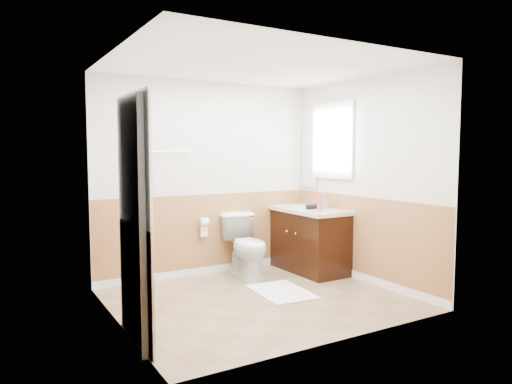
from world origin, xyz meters
TOP-DOWN VIEW (x-y plane):
  - floor at (0.00, 0.00)m, footprint 3.00×3.00m
  - ceiling at (0.00, 0.00)m, footprint 3.00×3.00m
  - wall_back at (0.00, 1.30)m, footprint 3.00×0.00m
  - wall_front at (0.00, -1.30)m, footprint 3.00×0.00m
  - wall_left at (-1.50, 0.00)m, footprint 0.00×3.00m
  - wall_right at (1.50, 0.00)m, footprint 0.00×3.00m
  - wainscot_back at (0.00, 1.29)m, footprint 3.00×0.00m
  - wainscot_front at (0.00, -1.29)m, footprint 3.00×0.00m
  - wainscot_left at (-1.49, 0.00)m, footprint 0.00×2.60m
  - wainscot_right at (1.49, 0.00)m, footprint 0.00×2.60m
  - toilet at (0.34, 0.89)m, footprint 0.51×0.82m
  - bath_mat at (0.34, 0.08)m, footprint 0.61×0.84m
  - vanity_cabinet at (1.21, 0.73)m, footprint 0.55×1.10m
  - vanity_knob_left at (0.91, 0.63)m, footprint 0.03×0.03m
  - vanity_knob_right at (0.91, 0.83)m, footprint 0.03×0.03m
  - countertop at (1.20, 0.73)m, footprint 0.60×1.15m
  - sink_basin at (1.21, 0.88)m, footprint 0.36×0.36m
  - faucet at (1.39, 0.88)m, footprint 0.02×0.02m
  - lotion_bottle at (1.11, 0.39)m, footprint 0.05×0.05m
  - soap_dispenser at (1.33, 0.59)m, footprint 0.11×0.11m
  - hair_dryer_body at (1.16, 0.63)m, footprint 0.14×0.07m
  - hair_dryer_handle at (1.13, 0.66)m, footprint 0.03×0.03m
  - mirror_panel at (1.48, 1.10)m, footprint 0.02×0.35m
  - window_frame at (1.47, 0.59)m, footprint 0.04×0.80m
  - window_glass at (1.49, 0.59)m, footprint 0.01×0.70m
  - door at (-1.40, -0.45)m, footprint 0.29×0.78m
  - door_frame at (-1.48, -0.45)m, footprint 0.02×0.92m
  - door_knob at (-1.34, -0.12)m, footprint 0.06×0.06m
  - towel_bar at (-0.55, 1.25)m, footprint 0.62×0.02m
  - tp_holder_bar at (-0.10, 1.23)m, footprint 0.14×0.02m
  - tp_roll at (-0.10, 1.23)m, footprint 0.10×0.11m
  - tp_sheet at (-0.10, 1.23)m, footprint 0.10×0.01m

SIDE VIEW (x-z plane):
  - floor at x=0.00m, z-range 0.00..0.00m
  - bath_mat at x=0.34m, z-range 0.00..0.02m
  - vanity_cabinet at x=1.21m, z-range 0.00..0.80m
  - toilet at x=0.34m, z-range 0.00..0.80m
  - wainscot_back at x=0.00m, z-range -1.00..2.00m
  - wainscot_front at x=0.00m, z-range -1.00..2.00m
  - wainscot_left at x=-1.49m, z-range -0.80..1.80m
  - wainscot_right at x=1.49m, z-range -0.80..1.80m
  - vanity_knob_left at x=0.91m, z-range 0.53..0.57m
  - vanity_knob_right at x=0.91m, z-range 0.53..0.57m
  - tp_sheet at x=-0.10m, z-range 0.51..0.67m
  - tp_holder_bar at x=-0.10m, z-range 0.69..0.71m
  - tp_roll at x=-0.10m, z-range 0.64..0.76m
  - countertop at x=1.20m, z-range 0.80..0.85m
  - hair_dryer_handle at x=1.13m, z-range 0.82..0.89m
  - sink_basin at x=1.21m, z-range 0.85..0.87m
  - hair_dryer_body at x=1.16m, z-range 0.85..0.92m
  - faucet at x=1.39m, z-range 0.85..0.99m
  - door_knob at x=-1.34m, z-range 0.92..0.98m
  - soap_dispenser at x=1.33m, z-range 0.85..1.06m
  - lotion_bottle at x=1.11m, z-range 0.85..1.07m
  - door at x=-1.40m, z-range 0.00..2.04m
  - door_frame at x=-1.48m, z-range -0.02..2.08m
  - wall_back at x=0.00m, z-range -0.25..2.75m
  - wall_front at x=0.00m, z-range -0.25..2.75m
  - wall_left at x=-1.50m, z-range -0.25..2.75m
  - wall_right at x=1.50m, z-range -0.25..2.75m
  - mirror_panel at x=1.48m, z-range 1.10..2.00m
  - towel_bar at x=-0.55m, z-range 1.59..1.61m
  - window_frame at x=1.47m, z-range 1.25..2.25m
  - window_glass at x=1.49m, z-range 1.30..2.20m
  - ceiling at x=0.00m, z-range 2.50..2.50m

